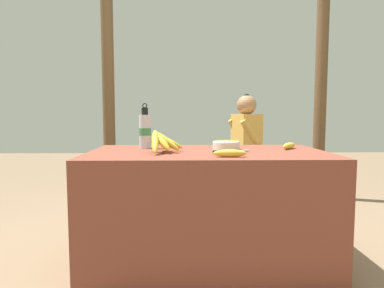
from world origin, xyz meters
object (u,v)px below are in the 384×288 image
at_px(water_bottle, 145,131).
at_px(knife, 226,151).
at_px(loose_banana_side, 289,146).
at_px(banana_bunch_ripe, 162,141).
at_px(support_post_near, 108,92).
at_px(serving_bowl, 226,145).
at_px(loose_banana_front, 230,153).
at_px(support_post_far, 321,92).
at_px(wooden_bench, 218,171).
at_px(seated_vendor, 242,142).
at_px(banana_bunch_green, 172,159).

xyz_separation_m(water_bottle, knife, (0.51, -0.27, -0.11)).
bearing_deg(loose_banana_side, banana_bunch_ripe, -167.20).
xyz_separation_m(water_bottle, support_post_near, (-0.56, 1.47, 0.35)).
relative_size(serving_bowl, loose_banana_front, 0.98).
relative_size(knife, support_post_near, 0.10).
height_order(banana_bunch_ripe, support_post_near, support_post_near).
relative_size(knife, support_post_far, 0.10).
bearing_deg(wooden_bench, support_post_far, 16.53).
relative_size(seated_vendor, support_post_far, 0.48).
xyz_separation_m(loose_banana_side, knife, (-0.44, -0.21, -0.01)).
distance_m(water_bottle, support_post_near, 1.61).
height_order(banana_bunch_ripe, loose_banana_front, banana_bunch_ripe).
bearing_deg(banana_bunch_green, water_bottle, -97.22).
distance_m(serving_bowl, loose_banana_side, 0.42).
height_order(loose_banana_side, banana_bunch_green, loose_banana_side).
bearing_deg(water_bottle, wooden_bench, 61.97).
xyz_separation_m(knife, support_post_far, (1.25, 1.75, 0.46)).
xyz_separation_m(loose_banana_front, loose_banana_side, (0.45, 0.41, 0.00)).
relative_size(wooden_bench, banana_bunch_green, 6.52).
bearing_deg(serving_bowl, support_post_far, 51.65).
bearing_deg(banana_bunch_green, loose_banana_side, -55.68).
xyz_separation_m(banana_bunch_ripe, support_post_near, (-0.69, 1.72, 0.40)).
bearing_deg(support_post_far, serving_bowl, -128.35).
bearing_deg(banana_bunch_green, wooden_bench, 0.37).
xyz_separation_m(seated_vendor, banana_bunch_green, (-0.69, 0.04, -0.17)).
relative_size(knife, wooden_bench, 0.13).
relative_size(serving_bowl, knife, 0.75).
distance_m(loose_banana_side, support_post_near, 2.20).
relative_size(serving_bowl, banana_bunch_green, 0.64).
distance_m(wooden_bench, banana_bunch_green, 0.47).
height_order(water_bottle, wooden_bench, water_bottle).
height_order(loose_banana_side, wooden_bench, loose_banana_side).
bearing_deg(wooden_bench, serving_bowl, -93.19).
distance_m(wooden_bench, support_post_near, 1.46).
distance_m(water_bottle, knife, 0.59).
bearing_deg(knife, loose_banana_front, -116.02).
relative_size(water_bottle, banana_bunch_green, 1.10).
distance_m(banana_bunch_green, support_post_near, 1.04).
bearing_deg(loose_banana_side, knife, -154.09).
distance_m(loose_banana_side, seated_vendor, 1.16).
xyz_separation_m(serving_bowl, knife, (-0.02, -0.20, -0.02)).
bearing_deg(water_bottle, seated_vendor, 52.50).
distance_m(banana_bunch_ripe, seated_vendor, 1.52).
bearing_deg(wooden_bench, water_bottle, -118.03).
xyz_separation_m(banana_bunch_green, support_post_near, (-0.70, 0.35, 0.69)).
height_order(banana_bunch_ripe, support_post_far, support_post_far).
bearing_deg(serving_bowl, support_post_near, 125.17).
bearing_deg(water_bottle, knife, -28.05).
height_order(serving_bowl, knife, serving_bowl).
distance_m(banana_bunch_ripe, banana_bunch_green, 1.40).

